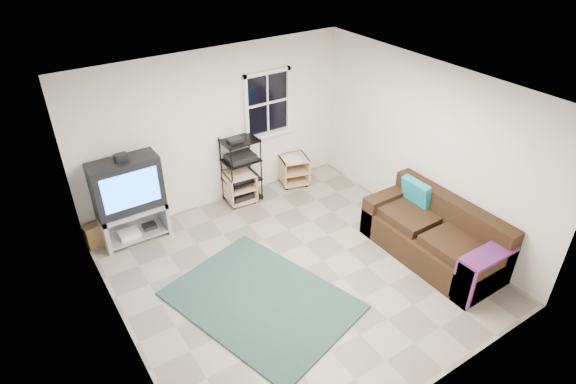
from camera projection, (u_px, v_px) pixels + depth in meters
room at (268, 107)px, 7.99m from camera, size 4.60×4.62×4.60m
tv_unit at (128, 193)px, 7.00m from camera, size 0.97×0.49×1.43m
av_rack at (242, 174)px, 8.05m from camera, size 0.58×0.42×1.17m
side_table_left at (239, 185)px, 8.15m from camera, size 0.50×0.50×0.55m
side_table_right at (293, 168)px, 8.65m from camera, size 0.58×0.58×0.54m
sofa at (435, 237)px, 6.86m from camera, size 0.91×2.06×0.94m
shag_rug at (261, 300)px, 6.23m from camera, size 2.22×2.65×0.03m
paper_bag at (94, 236)px, 7.13m from camera, size 0.28×0.22×0.36m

